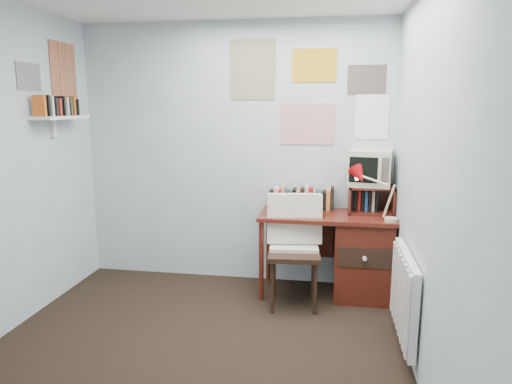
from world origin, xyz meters
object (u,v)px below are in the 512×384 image
Objects in this scene: radiator at (405,295)px; crt_tv at (370,166)px; desk_lamp at (392,198)px; wall_shelf at (61,117)px; desk_chair at (294,254)px; tv_riser at (371,199)px; desk at (356,253)px.

crt_tv is at bearing 99.93° from radiator.
desk_lamp is 0.65× the size of wall_shelf.
desk_chair is 2.34m from wall_shelf.
desk_chair is 2.53× the size of crt_tv.
crt_tv is at bearing 128.03° from tv_riser.
desk_chair is 0.88m from tv_riser.
tv_riser is at bearing 10.32° from wall_shelf.
desk is at bearing 24.48° from desk_chair.
radiator is 1.29× the size of wall_shelf.
desk_lamp is at bearing 3.66° from desk_chair.
radiator is at bearing -72.76° from desk.
wall_shelf is at bearing -169.68° from tv_riser.
desk_chair is 1.51× the size of wall_shelf.
radiator is at bearing -70.92° from crt_tv.
desk_lamp is 0.93m from radiator.
desk_lamp is 2.92m from wall_shelf.
crt_tv is (0.64, 0.44, 0.72)m from desk_chair.
crt_tv is (0.10, 0.13, 0.78)m from desk.
desk is at bearing 107.24° from radiator.
wall_shelf is (-2.86, 0.55, 1.20)m from radiator.
crt_tv is 2.76m from wall_shelf.
desk_lamp is at bearing -62.74° from tv_riser.
crt_tv reaches higher than tv_riser.
radiator is 3.15m from wall_shelf.
desk_chair is at bearing -136.65° from crt_tv.
crt_tv is at bearing 51.72° from desk.
crt_tv is 0.46× the size of radiator.
wall_shelf is at bearing 178.01° from desk_lamp.
desk_chair is at bearing 2.11° from wall_shelf.
tv_riser is (0.66, 0.42, 0.42)m from desk_chair.
radiator is at bearing -42.20° from desk_chair.
desk is 2.87m from wall_shelf.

